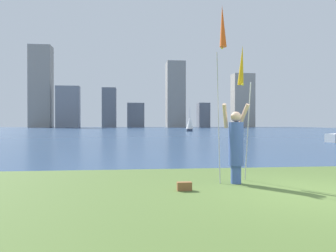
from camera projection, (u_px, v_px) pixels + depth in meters
ground at (152, 132)px, 57.42m from camera, size 120.00×138.00×0.12m
person at (236, 144)px, 7.91m from camera, size 0.70×0.52×1.91m
kite_flag_left at (222, 32)px, 7.73m from camera, size 0.16×0.65×4.20m
kite_flag_right at (242, 69)px, 8.58m from camera, size 0.16×0.82×3.43m
bag at (184, 186)px, 7.08m from camera, size 0.31×0.14×0.18m
sailboat_0 at (190, 125)px, 59.91m from camera, size 1.54×2.75×4.19m
skyline_tower_0 at (41, 87)px, 113.53m from camera, size 7.27×5.64×27.80m
skyline_tower_1 at (68, 107)px, 112.30m from camera, size 7.79×3.34×13.97m
skyline_tower_2 at (109, 108)px, 112.94m from camera, size 4.61×5.28×13.36m
skyline_tower_3 at (136, 115)px, 117.88m from camera, size 5.96×4.33×8.58m
skyline_tower_4 at (175, 95)px, 116.98m from camera, size 6.31×7.22×22.87m
skyline_tower_5 at (203, 115)px, 120.04m from camera, size 3.98×5.41×8.69m
skyline_tower_6 at (243, 101)px, 118.90m from camera, size 7.41×5.29×19.00m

